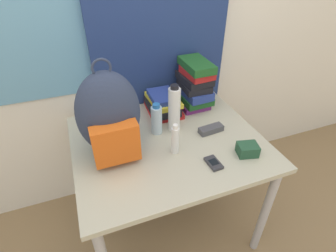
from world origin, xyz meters
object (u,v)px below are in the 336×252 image
(sunscreen_bottle, at_px, (174,140))
(sunglasses_case, at_px, (211,129))
(cell_phone, at_px, (214,163))
(camera_pouch, at_px, (248,149))
(backpack, at_px, (109,117))
(sports_bottle, at_px, (174,109))
(water_bottle, at_px, (157,120))
(book_stack_left, at_px, (163,104))
(book_stack_center, at_px, (195,85))

(sunscreen_bottle, bearing_deg, sunglasses_case, 18.60)
(cell_phone, height_order, camera_pouch, camera_pouch)
(backpack, height_order, sunscreen_bottle, backpack)
(cell_phone, distance_m, camera_pouch, 0.21)
(sports_bottle, relative_size, sunglasses_case, 1.90)
(sports_bottle, height_order, sunglasses_case, sports_bottle)
(sports_bottle, bearing_deg, backpack, -169.34)
(water_bottle, distance_m, cell_phone, 0.41)
(book_stack_left, bearing_deg, book_stack_center, 0.63)
(water_bottle, bearing_deg, sunglasses_case, -19.97)
(book_stack_left, xyz_separation_m, sunscreen_bottle, (-0.08, -0.40, 0.02))
(sunglasses_case, distance_m, camera_pouch, 0.26)
(book_stack_center, xyz_separation_m, sports_bottle, (-0.23, -0.20, -0.02))
(backpack, distance_m, sports_bottle, 0.39)
(water_bottle, bearing_deg, book_stack_center, 30.97)
(book_stack_center, distance_m, cell_phone, 0.60)
(camera_pouch, bearing_deg, water_bottle, 137.50)
(backpack, distance_m, book_stack_center, 0.67)
(sports_bottle, bearing_deg, sunscreen_bottle, -111.44)
(book_stack_center, xyz_separation_m, camera_pouch, (0.05, -0.56, -0.13))
(sports_bottle, xyz_separation_m, cell_phone, (0.07, -0.36, -0.13))
(water_bottle, relative_size, sunglasses_case, 1.26)
(sunscreen_bottle, height_order, cell_phone, sunscreen_bottle)
(backpack, xyz_separation_m, cell_phone, (0.45, -0.29, -0.21))
(book_stack_left, xyz_separation_m, water_bottle, (-0.11, -0.20, 0.03))
(backpack, height_order, cell_phone, backpack)
(sports_bottle, height_order, camera_pouch, sports_bottle)
(backpack, relative_size, camera_pouch, 4.28)
(book_stack_left, bearing_deg, backpack, -144.29)
(book_stack_left, height_order, water_bottle, water_bottle)
(book_stack_center, distance_m, camera_pouch, 0.57)
(cell_phone, bearing_deg, book_stack_center, 74.86)
(water_bottle, distance_m, sunscreen_bottle, 0.20)
(camera_pouch, bearing_deg, book_stack_left, 116.72)
(backpack, bearing_deg, sunscreen_bottle, -23.10)
(book_stack_left, bearing_deg, water_bottle, -118.76)
(camera_pouch, bearing_deg, sunscreen_bottle, 156.78)
(sunscreen_bottle, distance_m, camera_pouch, 0.39)
(sports_bottle, bearing_deg, camera_pouch, -51.57)
(cell_phone, bearing_deg, sunglasses_case, 64.57)
(backpack, xyz_separation_m, sunscreen_bottle, (0.30, -0.13, -0.14))
(book_stack_left, xyz_separation_m, camera_pouch, (0.28, -0.55, -0.03))
(book_stack_center, bearing_deg, cell_phone, -105.14)
(cell_phone, relative_size, camera_pouch, 0.86)
(sports_bottle, height_order, sunscreen_bottle, sports_bottle)
(backpack, relative_size, sports_bottle, 1.77)
(sunscreen_bottle, bearing_deg, sports_bottle, 68.56)
(water_bottle, bearing_deg, book_stack_left, 61.24)
(book_stack_left, height_order, sports_bottle, sports_bottle)
(book_stack_left, relative_size, sports_bottle, 1.00)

